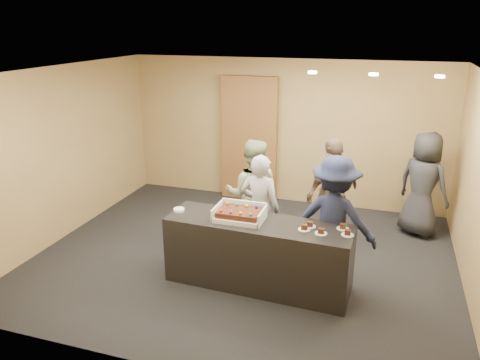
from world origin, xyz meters
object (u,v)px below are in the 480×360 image
at_px(serving_counter, 258,254).
at_px(person_brown_extra, 332,192).
at_px(plate_stack, 179,210).
at_px(person_server_grey, 260,209).
at_px(sheet_cake, 239,213).
at_px(cake_box, 240,216).
at_px(person_navy_man, 334,220).
at_px(storage_cabinet, 249,139).
at_px(person_dark_suit, 423,184).
at_px(person_sage_man, 252,194).

height_order(serving_counter, person_brown_extra, person_brown_extra).
height_order(serving_counter, plate_stack, plate_stack).
distance_m(serving_counter, person_server_grey, 0.76).
height_order(sheet_cake, plate_stack, sheet_cake).
relative_size(person_server_grey, person_brown_extra, 0.94).
xyz_separation_m(cake_box, person_navy_man, (1.15, 0.43, -0.08)).
relative_size(storage_cabinet, person_navy_man, 1.37).
bearing_deg(plate_stack, person_navy_man, 11.91).
relative_size(person_navy_man, person_dark_suit, 1.01).
relative_size(plate_stack, person_server_grey, 0.09).
height_order(storage_cabinet, sheet_cake, storage_cabinet).
distance_m(person_sage_man, person_brown_extra, 1.24).
bearing_deg(sheet_cake, storage_cabinet, 104.56).
height_order(serving_counter, sheet_cake, sheet_cake).
relative_size(person_server_grey, person_sage_man, 0.95).
distance_m(serving_counter, person_navy_man, 1.09).
relative_size(plate_stack, person_sage_man, 0.09).
height_order(storage_cabinet, plate_stack, storage_cabinet).
distance_m(plate_stack, person_navy_man, 2.07).
bearing_deg(person_dark_suit, plate_stack, 68.53).
relative_size(cake_box, plate_stack, 4.30).
height_order(serving_counter, storage_cabinet, storage_cabinet).
height_order(cake_box, sheet_cake, cake_box).
bearing_deg(person_server_grey, person_brown_extra, -129.56).
bearing_deg(person_navy_man, person_dark_suit, -115.21).
relative_size(person_sage_man, person_navy_man, 0.98).
xyz_separation_m(person_server_grey, person_sage_man, (-0.24, 0.42, 0.05)).
height_order(plate_stack, person_sage_man, person_sage_man).
bearing_deg(person_dark_suit, cake_box, 77.42).
bearing_deg(person_sage_man, person_brown_extra, -167.68).
relative_size(storage_cabinet, person_brown_extra, 1.40).
bearing_deg(sheet_cake, person_sage_man, 97.67).
relative_size(storage_cabinet, sheet_cake, 4.43).
distance_m(cake_box, person_navy_man, 1.23).
distance_m(storage_cabinet, cake_box, 3.17).
bearing_deg(cake_box, person_server_grey, 81.75).
bearing_deg(person_navy_man, person_sage_man, -18.95).
bearing_deg(person_sage_man, person_server_grey, 108.43).
relative_size(serving_counter, person_server_grey, 1.50).
bearing_deg(storage_cabinet, plate_stack, -91.25).
bearing_deg(person_navy_man, cake_box, 27.09).
height_order(cake_box, person_dark_suit, person_dark_suit).
xyz_separation_m(sheet_cake, person_sage_man, (-0.15, 1.08, -0.15)).
bearing_deg(plate_stack, serving_counter, -1.22).
bearing_deg(storage_cabinet, cake_box, -75.32).
height_order(plate_stack, person_brown_extra, person_brown_extra).
bearing_deg(cake_box, plate_stack, 179.96).
distance_m(serving_counter, storage_cabinet, 3.34).
xyz_separation_m(storage_cabinet, person_sage_man, (0.65, -2.00, -0.34)).
relative_size(plate_stack, person_brown_extra, 0.09).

